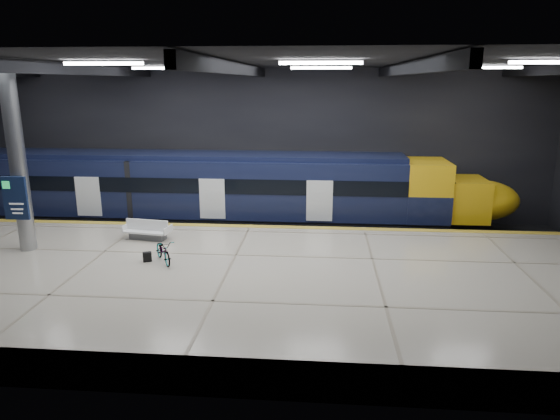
# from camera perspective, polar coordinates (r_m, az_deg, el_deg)

# --- Properties ---
(ground) EXTENTS (30.00, 30.00, 0.00)m
(ground) POSITION_cam_1_polar(r_m,az_deg,el_deg) (19.89, -4.52, -7.15)
(ground) COLOR black
(ground) RESTS_ON ground
(room_shell) EXTENTS (30.10, 16.10, 8.05)m
(room_shell) POSITION_cam_1_polar(r_m,az_deg,el_deg) (18.57, -4.88, 9.49)
(room_shell) COLOR black
(room_shell) RESTS_ON ground
(platform) EXTENTS (30.00, 11.00, 1.10)m
(platform) POSITION_cam_1_polar(r_m,az_deg,el_deg) (17.41, -5.87, -8.48)
(platform) COLOR #B7AA9A
(platform) RESTS_ON ground
(safety_strip) EXTENTS (30.00, 0.40, 0.01)m
(safety_strip) POSITION_cam_1_polar(r_m,az_deg,el_deg) (22.11, -3.45, -1.86)
(safety_strip) COLOR gold
(safety_strip) RESTS_ON platform
(rails) EXTENTS (30.00, 1.52, 0.16)m
(rails) POSITION_cam_1_polar(r_m,az_deg,el_deg) (25.01, -2.53, -2.35)
(rails) COLOR gray
(rails) RESTS_ON ground
(train) EXTENTS (29.40, 2.84, 3.79)m
(train) POSITION_cam_1_polar(r_m,az_deg,el_deg) (25.10, -9.76, 2.18)
(train) COLOR black
(train) RESTS_ON ground
(bench) EXTENTS (1.96, 1.04, 0.83)m
(bench) POSITION_cam_1_polar(r_m,az_deg,el_deg) (20.92, -14.89, -2.48)
(bench) COLOR #595B60
(bench) RESTS_ON platform
(bicycle) EXTENTS (1.34, 1.65, 0.84)m
(bicycle) POSITION_cam_1_polar(r_m,az_deg,el_deg) (18.14, -13.19, -4.55)
(bicycle) COLOR #99999E
(bicycle) RESTS_ON platform
(pannier_bag) EXTENTS (0.35, 0.28, 0.35)m
(pannier_bag) POSITION_cam_1_polar(r_m,az_deg,el_deg) (18.41, -14.93, -5.19)
(pannier_bag) COLOR black
(pannier_bag) RESTS_ON platform
(info_column) EXTENTS (0.90, 0.78, 6.90)m
(info_column) POSITION_cam_1_polar(r_m,az_deg,el_deg) (20.66, -27.83, 4.87)
(info_column) COLOR #9EA0A5
(info_column) RESTS_ON platform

